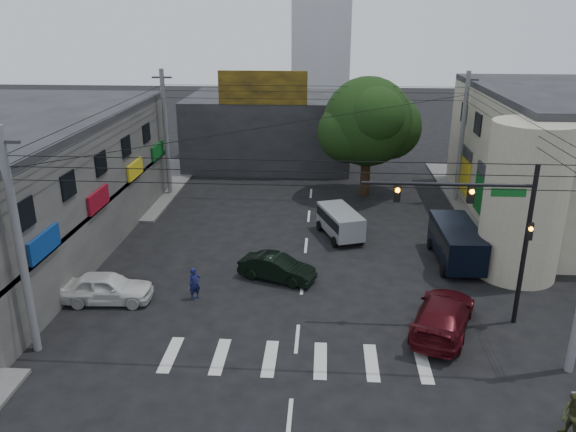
# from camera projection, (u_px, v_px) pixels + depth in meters

# --- Properties ---
(ground) EXTENTS (160.00, 160.00, 0.00)m
(ground) POSITION_uv_depth(u_px,v_px,m) (300.00, 304.00, 26.39)
(ground) COLOR black
(ground) RESTS_ON ground
(sidewalk_far_left) EXTENTS (16.00, 16.00, 0.15)m
(sidewalk_far_left) POSITION_uv_depth(u_px,v_px,m) (84.00, 184.00, 44.36)
(sidewalk_far_left) COLOR #514F4C
(sidewalk_far_left) RESTS_ON ground
(sidewalk_far_right) EXTENTS (16.00, 16.00, 0.15)m
(sidewalk_far_right) POSITION_uv_depth(u_px,v_px,m) (551.00, 193.00, 42.08)
(sidewalk_far_right) COLOR #514F4C
(sidewalk_far_right) RESTS_ON ground
(corner_column) EXTENTS (4.00, 4.00, 8.00)m
(corner_column) POSITION_uv_depth(u_px,v_px,m) (524.00, 201.00, 28.06)
(corner_column) COLOR gray
(corner_column) RESTS_ON ground
(building_far) EXTENTS (14.00, 10.00, 6.00)m
(building_far) POSITION_uv_depth(u_px,v_px,m) (270.00, 130.00, 49.96)
(building_far) COLOR #232326
(building_far) RESTS_ON ground
(billboard) EXTENTS (7.00, 0.30, 2.60)m
(billboard) POSITION_uv_depth(u_px,v_px,m) (263.00, 88.00, 43.89)
(billboard) COLOR olive
(billboard) RESTS_ON building_far
(street_tree) EXTENTS (6.40, 6.40, 8.70)m
(street_tree) POSITION_uv_depth(u_px,v_px,m) (368.00, 122.00, 40.18)
(street_tree) COLOR black
(street_tree) RESTS_ON ground
(traffic_gantry) EXTENTS (7.10, 0.35, 7.20)m
(traffic_gantry) POSITION_uv_depth(u_px,v_px,m) (488.00, 219.00, 23.29)
(traffic_gantry) COLOR black
(traffic_gantry) RESTS_ON ground
(utility_pole_near_left) EXTENTS (0.32, 0.32, 9.20)m
(utility_pole_near_left) POSITION_uv_depth(u_px,v_px,m) (19.00, 246.00, 21.25)
(utility_pole_near_left) COLOR #59595B
(utility_pole_near_left) RESTS_ON ground
(utility_pole_far_left) EXTENTS (0.32, 0.32, 9.20)m
(utility_pole_far_left) POSITION_uv_depth(u_px,v_px,m) (166.00, 134.00, 40.46)
(utility_pole_far_left) COLOR #59595B
(utility_pole_far_left) RESTS_ON ground
(utility_pole_far_right) EXTENTS (0.32, 0.32, 9.20)m
(utility_pole_far_right) POSITION_uv_depth(u_px,v_px,m) (462.00, 138.00, 39.13)
(utility_pole_far_right) COLOR #59595B
(utility_pole_far_right) RESTS_ON ground
(dark_sedan) EXTENTS (3.90, 4.81, 1.29)m
(dark_sedan) POSITION_uv_depth(u_px,v_px,m) (277.00, 268.00, 28.58)
(dark_sedan) COLOR black
(dark_sedan) RESTS_ON ground
(white_compact) EXTENTS (2.21, 4.47, 1.46)m
(white_compact) POSITION_uv_depth(u_px,v_px,m) (107.00, 288.00, 26.36)
(white_compact) COLOR silver
(white_compact) RESTS_ON ground
(maroon_sedan) EXTENTS (5.61, 6.72, 1.54)m
(maroon_sedan) POSITION_uv_depth(u_px,v_px,m) (443.00, 315.00, 23.94)
(maroon_sedan) COLOR #3E080E
(maroon_sedan) RESTS_ON ground
(silver_minivan) EXTENTS (5.06, 4.21, 1.72)m
(silver_minivan) POSITION_uv_depth(u_px,v_px,m) (340.00, 224.00, 33.88)
(silver_minivan) COLOR #A6A8AE
(silver_minivan) RESTS_ON ground
(navy_van) EXTENTS (5.38, 2.25, 2.12)m
(navy_van) POSITION_uv_depth(u_px,v_px,m) (456.00, 244.00, 30.38)
(navy_van) COLOR black
(navy_van) RESTS_ON ground
(traffic_officer) EXTENTS (0.96, 0.95, 1.60)m
(traffic_officer) POSITION_uv_depth(u_px,v_px,m) (195.00, 284.00, 26.58)
(traffic_officer) COLOR #131643
(traffic_officer) RESTS_ON ground
(pedestrian_olive) EXTENTS (1.34, 1.30, 1.70)m
(pedestrian_olive) POSITION_uv_depth(u_px,v_px,m) (574.00, 418.00, 17.77)
(pedestrian_olive) COLOR #34381A
(pedestrian_olive) RESTS_ON ground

